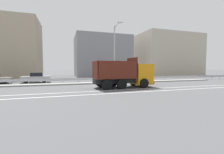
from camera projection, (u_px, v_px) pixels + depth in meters
ground_plane at (106, 85)px, 18.89m from camera, size 320.00×320.00×0.00m
lane_strip_0 at (129, 90)px, 15.08m from camera, size 68.45×0.16×0.01m
lane_strip_1 at (137, 92)px, 13.55m from camera, size 68.45×0.16×0.01m
median_island at (102, 83)px, 20.85m from camera, size 37.65×1.10×0.18m
median_guardrail at (100, 79)px, 21.74m from camera, size 68.45×0.09×0.78m
dump_truck at (130, 76)px, 17.03m from camera, size 6.75×2.98×3.33m
median_road_sign at (139, 73)px, 22.53m from camera, size 0.85×0.16×2.62m
street_lamp_1 at (115, 51)px, 20.87m from camera, size 0.71×2.69×8.05m
parked_car_3 at (36, 78)px, 22.31m from camera, size 3.99×2.07×1.48m
background_building_0 at (3, 48)px, 31.18m from camera, size 13.93×9.02×12.53m
background_building_1 at (102, 57)px, 39.48m from camera, size 13.52×10.82×10.22m
background_building_2 at (163, 56)px, 47.26m from camera, size 17.95×15.23×12.00m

